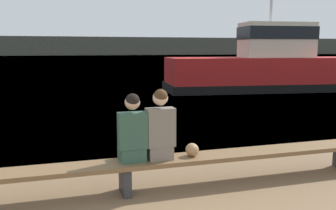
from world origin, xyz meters
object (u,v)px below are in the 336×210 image
(bench_main, at_px, (125,167))
(person_right, at_px, (160,129))
(person_left, at_px, (132,132))
(shopping_bag, at_px, (192,150))
(tugboat_red, at_px, (268,69))

(bench_main, bearing_deg, person_right, 0.81)
(person_right, bearing_deg, person_left, 179.79)
(bench_main, height_order, shopping_bag, shopping_bag)
(bench_main, relative_size, tugboat_red, 0.81)
(person_left, distance_m, tugboat_red, 15.04)
(bench_main, height_order, tugboat_red, tugboat_red)
(bench_main, relative_size, person_right, 7.97)
(tugboat_red, bearing_deg, person_right, 149.33)
(person_right, xyz_separation_m, shopping_bag, (0.52, -0.00, -0.37))
(person_left, distance_m, person_right, 0.42)
(person_left, relative_size, shopping_bag, 4.63)
(bench_main, bearing_deg, tugboat_red, 50.49)
(person_right, distance_m, shopping_bag, 0.64)
(bench_main, relative_size, person_left, 8.36)
(person_right, height_order, shopping_bag, person_right)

